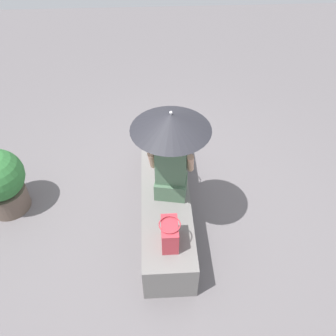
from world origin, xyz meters
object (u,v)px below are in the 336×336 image
(parasol, at_px, (171,122))
(person_seated, at_px, (171,168))
(magazine, at_px, (167,144))
(planter_near, at_px, (0,181))
(tote_bag_canvas, at_px, (170,156))
(handbag_black, at_px, (170,234))

(parasol, bearing_deg, person_seated, 171.00)
(magazine, xyz_separation_m, planter_near, (0.54, -2.00, -0.03))
(parasol, height_order, tote_bag_canvas, parasol)
(magazine, bearing_deg, person_seated, 26.67)
(person_seated, distance_m, handbag_black, 0.71)
(handbag_black, distance_m, tote_bag_canvas, 1.13)
(parasol, xyz_separation_m, handbag_black, (0.59, -0.04, -0.89))
(handbag_black, bearing_deg, tote_bag_canvas, 176.62)
(handbag_black, xyz_separation_m, magazine, (-1.52, 0.05, -0.14))
(parasol, height_order, planter_near, parasol)
(handbag_black, bearing_deg, planter_near, -116.61)
(magazine, height_order, planter_near, planter_near)
(tote_bag_canvas, distance_m, planter_near, 2.02)
(planter_near, bearing_deg, magazine, 105.17)
(person_seated, height_order, planter_near, person_seated)
(person_seated, height_order, tote_bag_canvas, person_seated)
(person_seated, distance_m, parasol, 0.66)
(handbag_black, xyz_separation_m, tote_bag_canvas, (-1.13, 0.07, -0.02))
(handbag_black, height_order, magazine, handbag_black)
(person_seated, bearing_deg, tote_bag_canvas, 178.33)
(parasol, relative_size, tote_bag_canvas, 3.90)
(parasol, bearing_deg, magazine, 179.37)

